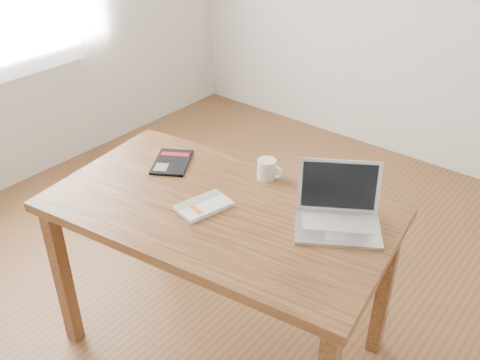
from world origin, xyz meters
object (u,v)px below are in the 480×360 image
Objects in this scene: white_guidebook at (204,206)px; coffee_mug at (267,169)px; laptop at (338,212)px; desk at (220,224)px; black_guidebook at (172,162)px.

coffee_mug is at bearing 93.84° from white_guidebook.
laptop is 0.39m from coffee_mug.
coffee_mug reaches higher than white_guidebook.
black_guidebook is at bearing 155.01° from desk.
white_guidebook is 0.49m from laptop.
white_guidebook is at bearing 175.20° from laptop.
laptop reaches higher than white_guidebook.
white_guidebook is 2.00× the size of coffee_mug.
coffee_mug is (0.39, 0.16, 0.04)m from black_guidebook.
white_guidebook reaches higher than black_guidebook.
laptop is (0.44, 0.23, 0.04)m from white_guidebook.
white_guidebook is 0.85× the size of black_guidebook.
desk is at bearing -48.62° from black_guidebook.
laptop reaches higher than desk.
black_guidebook is at bearing -165.47° from coffee_mug.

